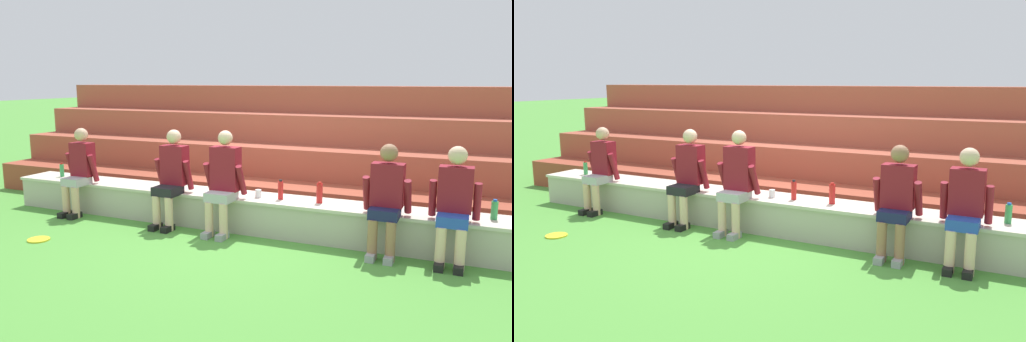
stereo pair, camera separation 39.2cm
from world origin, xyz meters
The scene contains 14 objects.
ground_plane centered at (0.00, 0.00, 0.00)m, with size 80.00×80.00×0.00m, color #4C9338.
stone_seating_wall centered at (0.00, 0.29, 0.25)m, with size 7.74×0.61×0.47m.
brick_bleachers centered at (0.00, 2.49, 0.71)m, with size 10.54×2.69×1.90m.
person_far_left centered at (-2.63, -0.02, 0.68)m, with size 0.51×0.54×1.30m.
person_left_of_center centered at (-1.02, 0.01, 0.70)m, with size 0.54×0.57×1.33m.
person_center centered at (-0.20, -0.03, 0.71)m, with size 0.56×0.53×1.36m.
person_right_of_center centered at (1.89, -0.03, 0.68)m, with size 0.54×0.51×1.29m.
person_far_right centered at (2.61, 0.00, 0.69)m, with size 0.54×0.55×1.30m.
water_bottle_center_gap centered at (1.01, 0.28, 0.59)m, with size 0.08×0.08×0.27m.
water_bottle_near_left centered at (-3.30, 0.30, 0.57)m, with size 0.06×0.06×0.22m.
water_bottle_mid_right centered at (0.49, 0.26, 0.59)m, with size 0.07×0.07×0.26m.
water_bottle_mid_left centered at (3.02, 0.33, 0.57)m, with size 0.07×0.07×0.23m.
plastic_cup_right_end centered at (0.18, 0.24, 0.52)m, with size 0.08×0.08×0.10m, color white.
frisbee centered at (-2.21, -1.24, 0.01)m, with size 0.27×0.27×0.02m, color yellow.
Camera 2 is at (3.16, -5.56, 2.00)m, focal length 35.42 mm.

